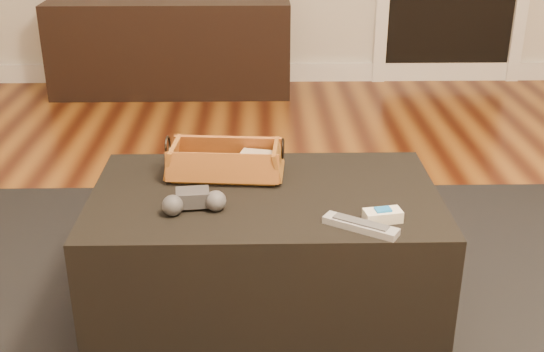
{
  "coord_description": "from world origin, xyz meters",
  "views": [
    {
      "loc": [
        0.05,
        -1.7,
        1.27
      ],
      "look_at": [
        0.09,
        0.05,
        0.49
      ],
      "focal_mm": 45.0,
      "sensor_mm": 36.0,
      "label": 1
    }
  ],
  "objects_px": {
    "ottoman": "(265,256)",
    "silver_remote": "(361,226)",
    "tv_remote": "(219,170)",
    "game_controller": "(194,201)",
    "media_cabinet": "(171,47)",
    "wicker_basket": "(225,163)",
    "cream_gadget": "(383,215)"
  },
  "relations": [
    {
      "from": "media_cabinet",
      "to": "wicker_basket",
      "type": "relative_size",
      "value": 4.04
    },
    {
      "from": "ottoman",
      "to": "game_controller",
      "type": "bearing_deg",
      "value": -150.22
    },
    {
      "from": "game_controller",
      "to": "silver_remote",
      "type": "distance_m",
      "value": 0.45
    },
    {
      "from": "game_controller",
      "to": "media_cabinet",
      "type": "bearing_deg",
      "value": 98.17
    },
    {
      "from": "cream_gadget",
      "to": "media_cabinet",
      "type": "bearing_deg",
      "value": 108.31
    },
    {
      "from": "tv_remote",
      "to": "cream_gadget",
      "type": "relative_size",
      "value": 1.74
    },
    {
      "from": "media_cabinet",
      "to": "wicker_basket",
      "type": "height_order",
      "value": "media_cabinet"
    },
    {
      "from": "tv_remote",
      "to": "silver_remote",
      "type": "bearing_deg",
      "value": -43.13
    },
    {
      "from": "wicker_basket",
      "to": "media_cabinet",
      "type": "bearing_deg",
      "value": 100.82
    },
    {
      "from": "game_controller",
      "to": "cream_gadget",
      "type": "relative_size",
      "value": 1.73
    },
    {
      "from": "wicker_basket",
      "to": "cream_gadget",
      "type": "distance_m",
      "value": 0.53
    },
    {
      "from": "wicker_basket",
      "to": "game_controller",
      "type": "relative_size",
      "value": 1.99
    },
    {
      "from": "cream_gadget",
      "to": "wicker_basket",
      "type": "bearing_deg",
      "value": 144.14
    },
    {
      "from": "tv_remote",
      "to": "silver_remote",
      "type": "distance_m",
      "value": 0.51
    },
    {
      "from": "game_controller",
      "to": "silver_remote",
      "type": "xyz_separation_m",
      "value": [
        0.44,
        -0.12,
        -0.02
      ]
    },
    {
      "from": "ottoman",
      "to": "tv_remote",
      "type": "distance_m",
      "value": 0.29
    },
    {
      "from": "ottoman",
      "to": "game_controller",
      "type": "distance_m",
      "value": 0.33
    },
    {
      "from": "silver_remote",
      "to": "media_cabinet",
      "type": "bearing_deg",
      "value": 106.77
    },
    {
      "from": "ottoman",
      "to": "silver_remote",
      "type": "height_order",
      "value": "silver_remote"
    },
    {
      "from": "media_cabinet",
      "to": "cream_gadget",
      "type": "xyz_separation_m",
      "value": [
        0.87,
        -2.62,
        0.16
      ]
    },
    {
      "from": "media_cabinet",
      "to": "cream_gadget",
      "type": "distance_m",
      "value": 2.77
    },
    {
      "from": "ottoman",
      "to": "silver_remote",
      "type": "distance_m",
      "value": 0.4
    },
    {
      "from": "tv_remote",
      "to": "cream_gadget",
      "type": "xyz_separation_m",
      "value": [
        0.44,
        -0.3,
        -0.01
      ]
    },
    {
      "from": "ottoman",
      "to": "silver_remote",
      "type": "relative_size",
      "value": 5.17
    },
    {
      "from": "ottoman",
      "to": "tv_remote",
      "type": "relative_size",
      "value": 5.45
    },
    {
      "from": "media_cabinet",
      "to": "silver_remote",
      "type": "height_order",
      "value": "media_cabinet"
    },
    {
      "from": "wicker_basket",
      "to": "silver_remote",
      "type": "distance_m",
      "value": 0.51
    },
    {
      "from": "media_cabinet",
      "to": "tv_remote",
      "type": "xyz_separation_m",
      "value": [
        0.42,
        -2.33,
        0.17
      ]
    },
    {
      "from": "wicker_basket",
      "to": "game_controller",
      "type": "height_order",
      "value": "wicker_basket"
    },
    {
      "from": "wicker_basket",
      "to": "silver_remote",
      "type": "relative_size",
      "value": 1.87
    },
    {
      "from": "tv_remote",
      "to": "ottoman",
      "type": "bearing_deg",
      "value": -40.94
    },
    {
      "from": "wicker_basket",
      "to": "game_controller",
      "type": "distance_m",
      "value": 0.25
    }
  ]
}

